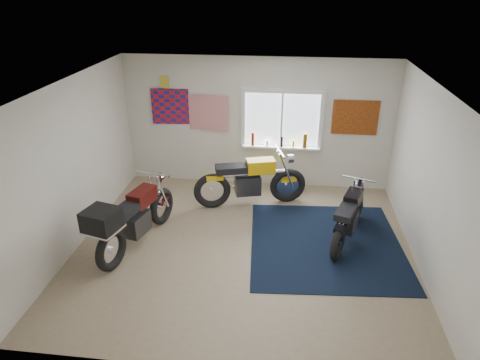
# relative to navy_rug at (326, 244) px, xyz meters

# --- Properties ---
(ground) EXTENTS (5.50, 5.50, 0.00)m
(ground) POSITION_rel_navy_rug_xyz_m (-1.37, -0.25, -0.01)
(ground) COLOR #9E896B
(ground) RESTS_ON ground
(room_shell) EXTENTS (5.50, 5.50, 5.50)m
(room_shell) POSITION_rel_navy_rug_xyz_m (-1.37, -0.25, 1.63)
(room_shell) COLOR white
(room_shell) RESTS_ON ground
(navy_rug) EXTENTS (2.68, 2.78, 0.01)m
(navy_rug) POSITION_rel_navy_rug_xyz_m (0.00, 0.00, 0.00)
(navy_rug) COLOR black
(navy_rug) RESTS_ON ground
(window_assembly) EXTENTS (1.66, 0.17, 1.26)m
(window_assembly) POSITION_rel_navy_rug_xyz_m (-0.87, 2.21, 1.36)
(window_assembly) COLOR white
(window_assembly) RESTS_ON room_shell
(oil_bottles) EXTENTS (1.15, 0.09, 0.30)m
(oil_bottles) POSITION_rel_navy_rug_xyz_m (-0.80, 2.15, 1.02)
(oil_bottles) COLOR maroon
(oil_bottles) RESTS_ON window_assembly
(flag_display) EXTENTS (1.60, 0.10, 1.17)m
(flag_display) POSITION_rel_navy_rug_xyz_m (-3.27, 2.23, 2.14)
(flag_display) COLOR red
(flag_display) RESTS_ON room_shell
(triumph_poster) EXTENTS (0.90, 0.03, 0.70)m
(triumph_poster) POSITION_rel_navy_rug_xyz_m (0.58, 2.23, 1.54)
(triumph_poster) COLOR #A54C14
(triumph_poster) RESTS_ON room_shell
(yellow_triumph) EXTENTS (2.17, 0.85, 1.12)m
(yellow_triumph) POSITION_rel_navy_rug_xyz_m (-1.41, 1.24, 0.49)
(yellow_triumph) COLOR black
(yellow_triumph) RESTS_ON ground
(black_chrome_bike) EXTENTS (0.82, 1.80, 0.96)m
(black_chrome_bike) POSITION_rel_navy_rug_xyz_m (0.36, 0.21, 0.42)
(black_chrome_bike) COLOR black
(black_chrome_bike) RESTS_ON navy_rug
(maroon_tourer) EXTENTS (0.95, 2.13, 1.09)m
(maroon_tourer) POSITION_rel_navy_rug_xyz_m (-3.16, -0.51, 0.56)
(maroon_tourer) COLOR black
(maroon_tourer) RESTS_ON ground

